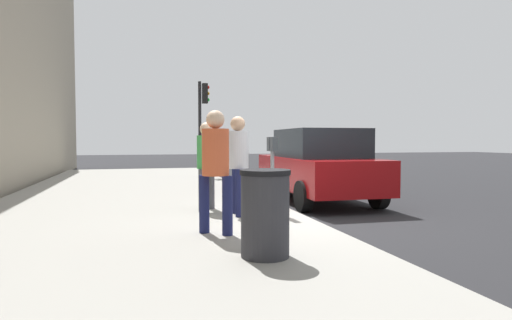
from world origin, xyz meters
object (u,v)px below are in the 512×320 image
Objects in this scene: parking_meter at (272,158)px; parked_sedan_near at (318,165)px; traffic_signal at (202,112)px; pedestrian_bystander at (215,161)px; parking_officer at (207,159)px; trash_bin at (265,213)px; pedestrian_at_meter at (238,157)px.

parking_meter is 0.32× the size of parked_sedan_near.
parked_sedan_near is at bearing -40.35° from parking_meter.
parking_meter is 0.39× the size of traffic_signal.
parked_sedan_near is 7.20m from traffic_signal.
pedestrian_bystander is 1.05× the size of parking_officer.
parked_sedan_near is (2.17, -1.84, -0.27)m from parking_meter.
parking_officer is at bearing 2.44° from trash_bin.
traffic_signal is at bearing -4.63° from trash_bin.
pedestrian_at_meter is at bearing 16.57° from pedestrian_bystander.
parked_sedan_near is (2.21, -2.50, -0.31)m from pedestrian_at_meter.
parked_sedan_near is at bearing -29.34° from trash_bin.
traffic_signal is at bearing 116.55° from parking_officer.
parked_sedan_near is at bearing 44.05° from pedestrian_at_meter.
pedestrian_bystander is (-1.45, 0.66, -0.00)m from pedestrian_at_meter.
traffic_signal is (8.91, 0.02, 1.41)m from parking_meter.
traffic_signal is at bearing 88.55° from pedestrian_at_meter.
parking_officer is at bearing 117.01° from parked_sedan_near.
pedestrian_at_meter reaches higher than parking_officer.
parking_meter is 9.02m from traffic_signal.
pedestrian_at_meter is at bearing 93.56° from parking_meter.
traffic_signal is at bearing 15.44° from parked_sedan_near.
pedestrian_bystander is 1.76× the size of trash_bin.
parking_officer reaches higher than trash_bin.
trash_bin is at bearing -93.69° from pedestrian_at_meter.
pedestrian_at_meter reaches higher than parked_sedan_near.
parking_meter is 0.83× the size of parking_officer.
parking_meter is 1.40× the size of trash_bin.
parking_officer is at bearing 172.41° from traffic_signal.
traffic_signal is at bearing 0.14° from parking_meter.
parking_meter is 3.04m from trash_bin.
parking_officer is 1.68× the size of trash_bin.
parking_officer is at bearing 35.68° from pedestrian_bystander.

